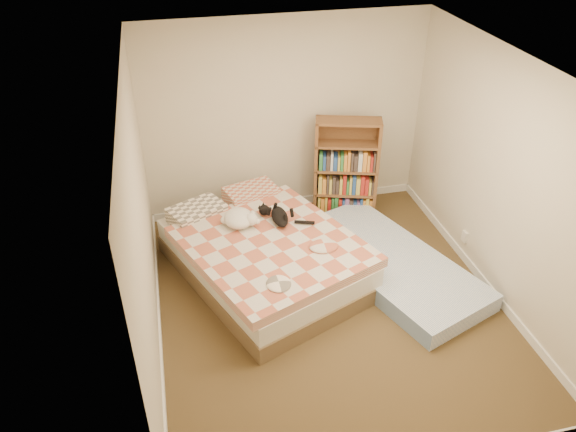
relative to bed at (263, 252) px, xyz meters
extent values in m
cube|color=#4B3720|center=(0.56, -0.66, -0.27)|extent=(3.50, 4.00, 0.01)
cube|color=white|center=(0.56, -0.66, 2.23)|extent=(3.50, 4.00, 0.01)
cube|color=beige|center=(0.56, 1.34, 0.98)|extent=(3.50, 0.01, 2.50)
cube|color=beige|center=(0.56, -2.66, 0.98)|extent=(3.50, 0.01, 2.50)
cube|color=beige|center=(-1.19, -0.66, 0.98)|extent=(0.01, 4.00, 2.50)
cube|color=beige|center=(2.31, -0.66, 0.98)|extent=(0.01, 4.00, 2.50)
cube|color=white|center=(0.56, 1.33, -0.22)|extent=(3.50, 0.02, 0.10)
cube|color=white|center=(-1.18, -0.66, -0.22)|extent=(0.02, 4.00, 0.10)
cube|color=white|center=(2.30, -0.66, -0.22)|extent=(0.02, 4.00, 0.10)
cube|color=white|center=(2.30, -0.26, 0.03)|extent=(0.03, 0.09, 0.13)
cube|color=brown|center=(0.00, -0.04, -0.17)|extent=(2.28, 2.64, 0.20)
cube|color=silver|center=(0.00, -0.04, 0.04)|extent=(2.23, 2.59, 0.22)
cube|color=#C26248|center=(0.00, -0.04, 0.21)|extent=(2.20, 2.30, 0.11)
cube|color=slate|center=(-0.37, 0.80, 0.24)|extent=(0.71, 0.59, 0.17)
cube|color=#C26248|center=(0.37, 0.80, 0.24)|extent=(0.71, 0.59, 0.17)
cube|color=brown|center=(0.87, 0.96, 0.39)|extent=(0.11, 0.26, 1.32)
cube|color=brown|center=(1.63, 0.96, 0.39)|extent=(0.11, 0.26, 1.32)
cube|color=brown|center=(1.25, 1.08, 0.39)|extent=(0.77, 0.24, 1.32)
cube|color=brown|center=(1.25, 0.96, -0.25)|extent=(0.84, 0.48, 0.03)
cube|color=brown|center=(1.25, 0.96, 0.40)|extent=(0.84, 0.48, 0.03)
cube|color=brown|center=(1.25, 0.96, 1.03)|extent=(0.84, 0.48, 0.03)
cube|color=#7D9ED0|center=(1.38, -0.31, -0.17)|extent=(1.75, 2.49, 0.20)
ellipsoid|color=black|center=(0.23, 0.18, 0.33)|extent=(0.40, 0.41, 0.13)
sphere|color=black|center=(0.23, 0.39, 0.34)|extent=(0.17, 0.17, 0.12)
cone|color=black|center=(0.19, 0.43, 0.39)|extent=(0.06, 0.06, 0.05)
cone|color=black|center=(0.26, 0.43, 0.39)|extent=(0.06, 0.06, 0.05)
cylinder|color=black|center=(0.33, -0.09, 0.29)|extent=(0.18, 0.19, 0.04)
ellipsoid|color=silver|center=(-0.22, 0.21, 0.35)|extent=(0.41, 0.44, 0.18)
sphere|color=silver|center=(-0.12, 0.10, 0.37)|extent=(0.17, 0.17, 0.14)
sphere|color=silver|center=(-0.07, 0.06, 0.35)|extent=(0.08, 0.08, 0.06)
sphere|color=silver|center=(-0.37, 0.28, 0.33)|extent=(0.10, 0.10, 0.08)
camera|label=1|loc=(-0.86, -4.91, 3.73)|focal=35.00mm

